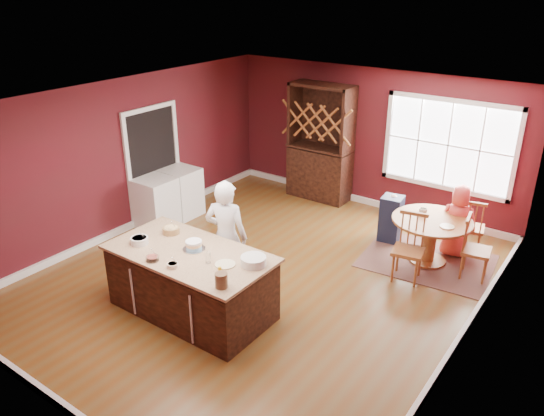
% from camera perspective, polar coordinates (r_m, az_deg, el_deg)
% --- Properties ---
extents(room_shell, '(7.00, 7.00, 7.00)m').
position_cam_1_polar(room_shell, '(7.63, -0.94, 1.44)').
color(room_shell, brown).
rests_on(room_shell, ground).
extents(window, '(2.36, 0.10, 1.66)m').
position_cam_1_polar(window, '(9.92, 18.45, 6.43)').
color(window, white).
rests_on(window, room_shell).
extents(doorway, '(0.08, 1.26, 2.13)m').
position_cam_1_polar(doorway, '(10.07, -12.58, 4.49)').
color(doorway, white).
rests_on(doorway, room_shell).
extents(kitchen_island, '(2.24, 1.17, 0.92)m').
position_cam_1_polar(kitchen_island, '(7.30, -8.66, -8.02)').
color(kitchen_island, black).
rests_on(kitchen_island, ground).
extents(dining_table, '(1.24, 1.24, 0.75)m').
position_cam_1_polar(dining_table, '(8.75, 16.71, -2.45)').
color(dining_table, brown).
rests_on(dining_table, ground).
extents(baker, '(0.72, 0.59, 1.70)m').
position_cam_1_polar(baker, '(7.54, -4.93, -3.11)').
color(baker, silver).
rests_on(baker, ground).
extents(layer_cake, '(0.30, 0.30, 0.12)m').
position_cam_1_polar(layer_cake, '(7.09, -8.41, -3.98)').
color(layer_cake, white).
rests_on(layer_cake, kitchen_island).
extents(bowl_blue, '(0.24, 0.24, 0.09)m').
position_cam_1_polar(bowl_blue, '(7.38, -14.06, -3.41)').
color(bowl_blue, white).
rests_on(bowl_blue, kitchen_island).
extents(bowl_yellow, '(0.24, 0.24, 0.09)m').
position_cam_1_polar(bowl_yellow, '(7.58, -10.81, -2.36)').
color(bowl_yellow, olive).
rests_on(bowl_yellow, kitchen_island).
extents(bowl_pink, '(0.17, 0.17, 0.06)m').
position_cam_1_polar(bowl_pink, '(6.93, -12.75, -5.31)').
color(bowl_pink, silver).
rests_on(bowl_pink, kitchen_island).
extents(bowl_olive, '(0.14, 0.14, 0.05)m').
position_cam_1_polar(bowl_olive, '(6.73, -10.63, -6.07)').
color(bowl_olive, beige).
rests_on(bowl_olive, kitchen_island).
extents(drinking_glass, '(0.08, 0.08, 0.15)m').
position_cam_1_polar(drinking_glass, '(6.74, -6.90, -5.31)').
color(drinking_glass, white).
rests_on(drinking_glass, kitchen_island).
extents(dinner_plate, '(0.26, 0.26, 0.02)m').
position_cam_1_polar(dinner_plate, '(6.70, -5.06, -6.06)').
color(dinner_plate, '#FFE9BD').
rests_on(dinner_plate, kitchen_island).
extents(white_tub, '(0.33, 0.33, 0.11)m').
position_cam_1_polar(white_tub, '(6.66, -2.01, -5.69)').
color(white_tub, white).
rests_on(white_tub, kitchen_island).
extents(stoneware_crock, '(0.15, 0.15, 0.18)m').
position_cam_1_polar(stoneware_crock, '(6.22, -5.47, -7.74)').
color(stoneware_crock, '#413019').
rests_on(stoneware_crock, kitchen_island).
extents(toy_figurine, '(0.05, 0.05, 0.09)m').
position_cam_1_polar(toy_figurine, '(6.52, -5.63, -6.62)').
color(toy_figurine, yellow).
rests_on(toy_figurine, kitchen_island).
extents(rug, '(2.13, 1.72, 0.01)m').
position_cam_1_polar(rug, '(8.98, 16.31, -5.48)').
color(rug, brown).
rests_on(rug, ground).
extents(chair_east, '(0.46, 0.48, 1.01)m').
position_cam_1_polar(chair_east, '(8.53, 21.18, -4.03)').
color(chair_east, '#996138').
rests_on(chair_east, ground).
extents(chair_south, '(0.52, 0.50, 1.06)m').
position_cam_1_polar(chair_south, '(8.15, 14.46, -4.21)').
color(chair_south, '#9B652E').
rests_on(chair_south, ground).
extents(chair_north, '(0.49, 0.47, 0.99)m').
position_cam_1_polar(chair_north, '(9.28, 20.64, -1.74)').
color(chair_north, '#94532D').
rests_on(chair_north, ground).
extents(seated_woman, '(0.66, 0.50, 1.22)m').
position_cam_1_polar(seated_woman, '(9.07, 19.35, -1.34)').
color(seated_woman, '#E64B44').
rests_on(seated_woman, ground).
extents(high_chair, '(0.38, 0.38, 0.85)m').
position_cam_1_polar(high_chair, '(9.34, 12.67, -1.04)').
color(high_chair, black).
rests_on(high_chair, ground).
extents(toddler, '(0.18, 0.14, 0.26)m').
position_cam_1_polar(toddler, '(9.17, 13.29, 1.06)').
color(toddler, '#8CA5BF').
rests_on(toddler, high_chair).
extents(table_plate, '(0.22, 0.22, 0.02)m').
position_cam_1_polar(table_plate, '(8.46, 18.30, -1.91)').
color(table_plate, beige).
rests_on(table_plate, dining_table).
extents(table_cup, '(0.15, 0.15, 0.10)m').
position_cam_1_polar(table_cup, '(8.77, 15.93, -0.35)').
color(table_cup, beige).
rests_on(table_cup, dining_table).
extents(hutch, '(1.28, 0.53, 2.34)m').
position_cam_1_polar(hutch, '(10.74, 5.23, 7.00)').
color(hutch, '#3C250E').
rests_on(hutch, ground).
extents(washer, '(0.64, 0.62, 0.92)m').
position_cam_1_polar(washer, '(9.84, -12.36, 0.53)').
color(washer, white).
rests_on(washer, ground).
extents(dryer, '(0.64, 0.62, 0.92)m').
position_cam_1_polar(dryer, '(10.23, -9.75, 1.68)').
color(dryer, white).
rests_on(dryer, ground).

